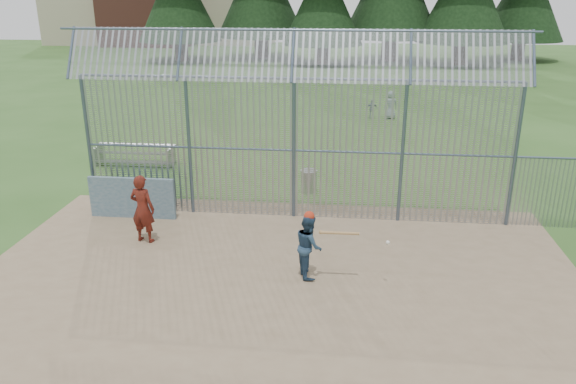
# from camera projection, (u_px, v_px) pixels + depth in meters

# --- Properties ---
(ground) EXTENTS (120.00, 120.00, 0.00)m
(ground) POSITION_uv_depth(u_px,v_px,m) (279.00, 273.00, 13.12)
(ground) COLOR #2D511E
(ground) RESTS_ON ground
(dirt_infield) EXTENTS (14.00, 10.00, 0.02)m
(dirt_infield) POSITION_uv_depth(u_px,v_px,m) (276.00, 283.00, 12.65)
(dirt_infield) COLOR #756047
(dirt_infield) RESTS_ON ground
(dugout_wall) EXTENTS (2.50, 0.12, 1.20)m
(dugout_wall) POSITION_uv_depth(u_px,v_px,m) (132.00, 198.00, 16.08)
(dugout_wall) COLOR #38566B
(dugout_wall) RESTS_ON dirt_infield
(batter) EXTENTS (0.75, 0.86, 1.49)m
(batter) POSITION_uv_depth(u_px,v_px,m) (309.00, 246.00, 12.75)
(batter) COLOR navy
(batter) RESTS_ON dirt_infield
(onlooker) EXTENTS (0.74, 0.56, 1.82)m
(onlooker) POSITION_uv_depth(u_px,v_px,m) (143.00, 209.00, 14.45)
(onlooker) COLOR maroon
(onlooker) RESTS_ON dirt_infield
(bg_kid_standing) EXTENTS (0.79, 0.63, 1.42)m
(bg_kid_standing) POSITION_uv_depth(u_px,v_px,m) (391.00, 105.00, 28.48)
(bg_kid_standing) COLOR slate
(bg_kid_standing) RESTS_ON ground
(bg_kid_seated) EXTENTS (0.58, 0.26, 0.98)m
(bg_kid_seated) POSITION_uv_depth(u_px,v_px,m) (372.00, 109.00, 28.64)
(bg_kid_seated) COLOR slate
(bg_kid_seated) RESTS_ON ground
(batting_gear) EXTENTS (1.91, 0.47, 0.58)m
(batting_gear) POSITION_uv_depth(u_px,v_px,m) (319.00, 221.00, 12.46)
(batting_gear) COLOR #B22E17
(batting_gear) RESTS_ON ground
(trash_can) EXTENTS (0.56, 0.56, 0.82)m
(trash_can) POSITION_uv_depth(u_px,v_px,m) (309.00, 181.00, 18.23)
(trash_can) COLOR gray
(trash_can) RESTS_ON ground
(bleacher) EXTENTS (3.00, 0.95, 0.72)m
(bleacher) POSITION_uv_depth(u_px,v_px,m) (135.00, 154.00, 21.08)
(bleacher) COLOR slate
(bleacher) RESTS_ON ground
(backstop_fence) EXTENTS (20.09, 0.81, 5.30)m
(backstop_fence) POSITION_uv_depth(u_px,v_px,m) (359.00, 140.00, 15.34)
(backstop_fence) COLOR #47566B
(backstop_fence) RESTS_ON ground
(distant_buildings) EXTENTS (26.50, 10.50, 8.00)m
(distant_buildings) POSITION_uv_depth(u_px,v_px,m) (145.00, 12.00, 67.04)
(distant_buildings) COLOR brown
(distant_buildings) RESTS_ON ground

